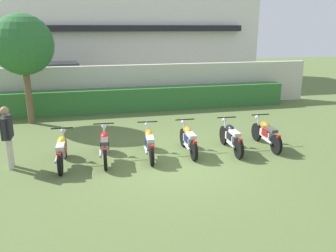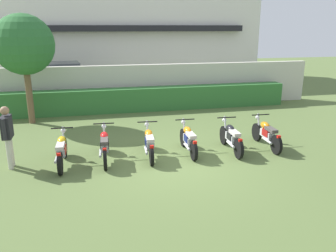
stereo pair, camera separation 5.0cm
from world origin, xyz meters
name	(u,v)px [view 1 (the left image)]	position (x,y,z in m)	size (l,w,h in m)	color
ground	(175,162)	(0.00, 0.00, 0.00)	(60.00, 60.00, 0.00)	#566B38
building	(117,31)	(0.00, 15.99, 3.40)	(18.02, 6.50, 6.80)	white
compound_wall	(137,86)	(0.00, 7.10, 1.00)	(17.12, 0.30, 1.99)	beige
hedge_row	(140,99)	(0.00, 6.40, 0.52)	(13.70, 0.70, 1.04)	#337033
parked_car	(55,81)	(-3.86, 10.05, 0.94)	(4.67, 2.46, 1.89)	black
tree_near_inspector	(23,45)	(-4.50, 5.31, 3.01)	(2.26, 2.26, 4.16)	brown
motorcycle_in_row_0	(62,150)	(-3.05, 0.48, 0.45)	(0.60, 1.86, 0.96)	black
motorcycle_in_row_1	(105,145)	(-1.90, 0.60, 0.45)	(0.60, 1.97, 0.97)	black
motorcycle_in_row_2	(149,142)	(-0.62, 0.60, 0.44)	(0.60, 1.89, 0.94)	black
motorcycle_in_row_3	(188,139)	(0.57, 0.65, 0.44)	(0.60, 1.81, 0.94)	black
motorcycle_in_row_4	(231,137)	(1.89, 0.52, 0.45)	(0.60, 1.89, 0.96)	black
motorcycle_in_row_5	(266,133)	(3.11, 0.61, 0.44)	(0.60, 1.90, 0.95)	black
inspector_person	(7,132)	(-4.40, 0.65, 1.00)	(0.23, 0.68, 1.69)	beige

